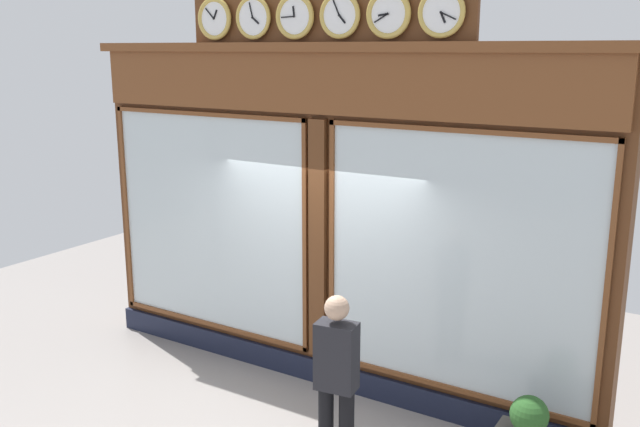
{
  "coord_description": "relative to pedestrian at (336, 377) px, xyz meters",
  "views": [
    {
      "loc": [
        -3.9,
        6.26,
        3.76
      ],
      "look_at": [
        0.0,
        0.0,
        2.0
      ],
      "focal_mm": 39.04,
      "sensor_mm": 36.0,
      "label": 1
    }
  ],
  "objects": [
    {
      "name": "shop_facade",
      "position": [
        1.04,
        -1.53,
        1.04
      ],
      "size": [
        6.35,
        0.42,
        4.41
      ],
      "color": "#5B3319",
      "rests_on": "ground_plane"
    },
    {
      "name": "pedestrian",
      "position": [
        0.0,
        0.0,
        0.0
      ],
      "size": [
        0.39,
        0.27,
        1.69
      ],
      "color": "black",
      "rests_on": "ground_plane"
    },
    {
      "name": "planter_shrub",
      "position": [
        -1.5,
        -0.78,
        -0.3
      ],
      "size": [
        0.34,
        0.34,
        0.34
      ],
      "primitive_type": "sphere",
      "color": "#285623",
      "rests_on": "planter_box"
    }
  ]
}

